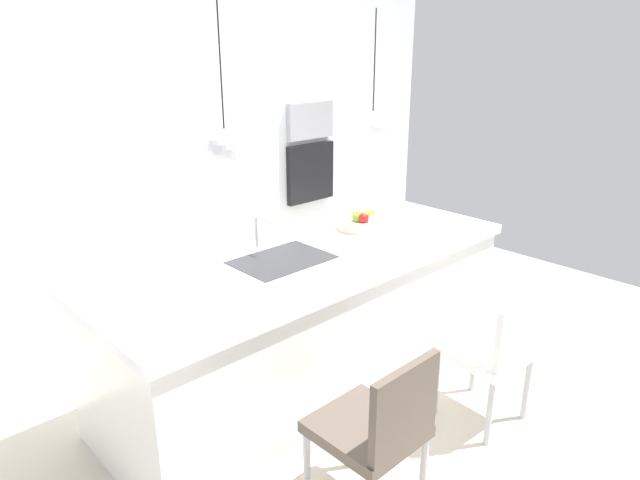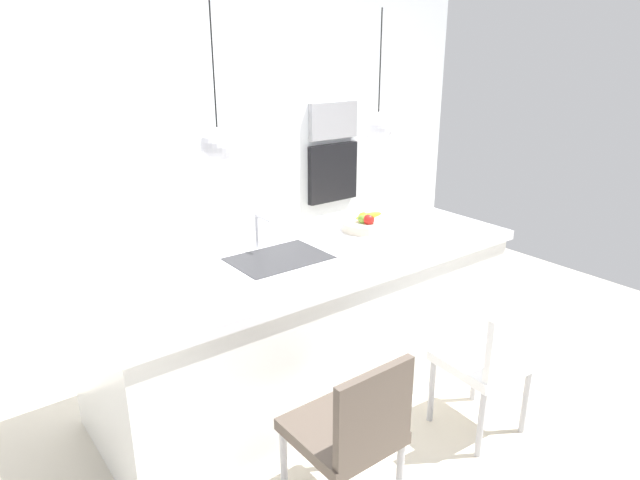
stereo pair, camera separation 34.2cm
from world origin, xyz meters
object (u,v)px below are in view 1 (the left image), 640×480
fruit_bowl (357,223)px  oven (310,173)px  microwave (310,120)px  chair_near (377,427)px  chair_middle (494,350)px

fruit_bowl → oven: 1.75m
fruit_bowl → microwave: bearing=58.2°
chair_near → chair_middle: size_ratio=1.05×
microwave → chair_near: microwave is taller
microwave → chair_middle: size_ratio=0.65×
chair_near → chair_middle: (1.03, 0.01, -0.02)m
chair_near → chair_middle: bearing=0.4°
fruit_bowl → chair_near: bearing=-133.1°
fruit_bowl → chair_near: fruit_bowl is taller
oven → chair_middle: bearing=-109.7°
fruit_bowl → chair_near: (-1.03, -1.10, -0.50)m
oven → chair_near: bearing=-127.0°
oven → chair_near: size_ratio=0.64×
chair_near → oven: bearing=53.0°
microwave → oven: microwave is taller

